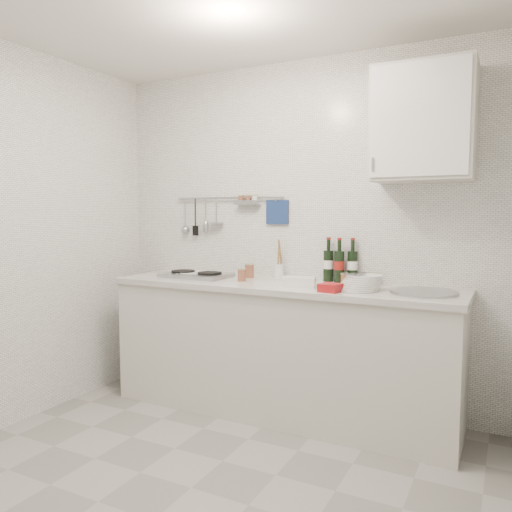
{
  "coord_description": "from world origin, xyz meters",
  "views": [
    {
      "loc": [
        1.41,
        -2.02,
        1.41
      ],
      "look_at": [
        -0.09,
        0.9,
        1.12
      ],
      "focal_mm": 35.0,
      "sensor_mm": 36.0,
      "label": 1
    }
  ],
  "objects_px": {
    "wall_cabinet": "(423,124)",
    "plate_stack_sink": "(361,283)",
    "plate_stack_hob": "(189,274)",
    "utensil_crock": "(279,269)",
    "wine_bottles": "(340,260)"
  },
  "relations": [
    {
      "from": "wall_cabinet",
      "to": "plate_stack_sink",
      "type": "distance_m",
      "value": 1.05
    },
    {
      "from": "wall_cabinet",
      "to": "plate_stack_hob",
      "type": "xyz_separation_m",
      "value": [
        -1.69,
        -0.08,
        -1.01
      ]
    },
    {
      "from": "utensil_crock",
      "to": "wine_bottles",
      "type": "bearing_deg",
      "value": 1.95
    },
    {
      "from": "wall_cabinet",
      "to": "utensil_crock",
      "type": "bearing_deg",
      "value": 174.16
    },
    {
      "from": "wine_bottles",
      "to": "utensil_crock",
      "type": "height_order",
      "value": "wine_bottles"
    },
    {
      "from": "plate_stack_sink",
      "to": "utensil_crock",
      "type": "bearing_deg",
      "value": 157.58
    },
    {
      "from": "wine_bottles",
      "to": "wall_cabinet",
      "type": "bearing_deg",
      "value": -12.19
    },
    {
      "from": "wall_cabinet",
      "to": "utensil_crock",
      "type": "height_order",
      "value": "wall_cabinet"
    },
    {
      "from": "plate_stack_sink",
      "to": "utensil_crock",
      "type": "height_order",
      "value": "utensil_crock"
    },
    {
      "from": "wine_bottles",
      "to": "utensil_crock",
      "type": "bearing_deg",
      "value": -178.05
    },
    {
      "from": "plate_stack_hob",
      "to": "wine_bottles",
      "type": "height_order",
      "value": "wine_bottles"
    },
    {
      "from": "plate_stack_sink",
      "to": "utensil_crock",
      "type": "relative_size",
      "value": 0.96
    },
    {
      "from": "wine_bottles",
      "to": "plate_stack_hob",
      "type": "bearing_deg",
      "value": -169.89
    },
    {
      "from": "wine_bottles",
      "to": "utensil_crock",
      "type": "distance_m",
      "value": 0.47
    },
    {
      "from": "plate_stack_hob",
      "to": "plate_stack_sink",
      "type": "height_order",
      "value": "plate_stack_sink"
    }
  ]
}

